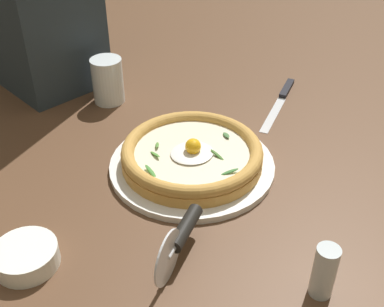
% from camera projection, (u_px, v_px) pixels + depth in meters
% --- Properties ---
extents(ground_plane, '(2.40, 2.40, 0.03)m').
position_uv_depth(ground_plane, '(210.00, 181.00, 0.89)').
color(ground_plane, brown).
rests_on(ground_plane, ground).
extents(pizza_plate, '(0.30, 0.30, 0.01)m').
position_uv_depth(pizza_plate, '(192.00, 165.00, 0.89)').
color(pizza_plate, white).
rests_on(pizza_plate, ground).
extents(pizza, '(0.26, 0.26, 0.05)m').
position_uv_depth(pizza, '(192.00, 154.00, 0.88)').
color(pizza, gold).
rests_on(pizza, pizza_plate).
extents(side_bowl, '(0.09, 0.09, 0.03)m').
position_uv_depth(side_bowl, '(26.00, 256.00, 0.70)').
color(side_bowl, white).
rests_on(side_bowl, ground).
extents(pizza_cutter, '(0.12, 0.10, 0.08)m').
position_uv_depth(pizza_cutter, '(180.00, 237.00, 0.69)').
color(pizza_cutter, silver).
rests_on(pizza_cutter, ground).
extents(table_knife, '(0.20, 0.17, 0.01)m').
position_uv_depth(table_knife, '(282.00, 97.00, 1.11)').
color(table_knife, silver).
rests_on(table_knife, ground).
extents(drinking_glass, '(0.07, 0.07, 0.10)m').
position_uv_depth(drinking_glass, '(108.00, 84.00, 1.07)').
color(drinking_glass, silver).
rests_on(drinking_glass, ground).
extents(pepper_shaker, '(0.03, 0.03, 0.08)m').
position_uv_depth(pepper_shaker, '(325.00, 271.00, 0.64)').
color(pepper_shaker, silver).
rests_on(pepper_shaker, ground).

